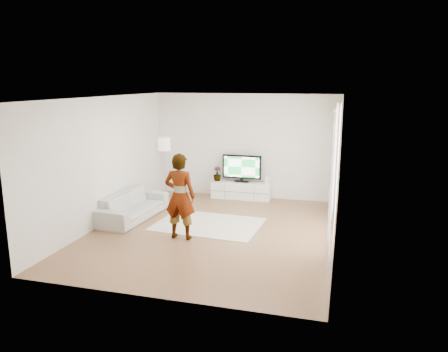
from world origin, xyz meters
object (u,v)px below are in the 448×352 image
(media_console, at_px, (241,190))
(television, at_px, (242,167))
(rug, at_px, (208,224))
(floor_lamp, at_px, (164,147))
(sofa, at_px, (133,206))
(player, at_px, (180,196))

(media_console, height_order, television, television)
(rug, bearing_deg, floor_lamp, 131.54)
(media_console, height_order, sofa, sofa)
(rug, distance_m, sofa, 1.84)
(television, xyz_separation_m, sofa, (-2.02, -2.40, -0.55))
(media_console, relative_size, television, 1.51)
(television, bearing_deg, floor_lamp, -175.61)
(player, height_order, floor_lamp, player)
(sofa, bearing_deg, floor_lamp, 7.57)
(floor_lamp, bearing_deg, player, -62.14)
(player, relative_size, floor_lamp, 1.09)
(player, distance_m, floor_lamp, 3.64)
(media_console, bearing_deg, rug, -94.90)
(player, relative_size, sofa, 0.84)
(rug, xyz_separation_m, floor_lamp, (-1.96, 2.21, 1.35))
(media_console, bearing_deg, floor_lamp, -176.34)
(television, bearing_deg, media_console, -90.00)
(media_console, xyz_separation_m, floor_lamp, (-2.16, -0.14, 1.13))
(player, xyz_separation_m, floor_lamp, (-1.69, 3.19, 0.47))
(media_console, height_order, rug, media_console)
(media_console, relative_size, rug, 0.70)
(rug, height_order, sofa, sofa)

